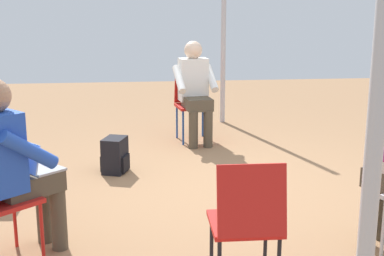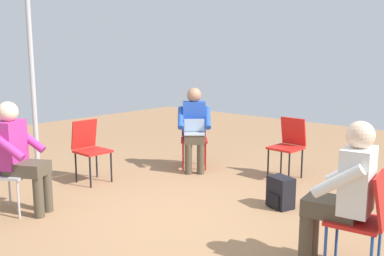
{
  "view_description": "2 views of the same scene",
  "coord_description": "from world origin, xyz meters",
  "px_view_note": "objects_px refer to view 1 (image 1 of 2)",
  "views": [
    {
      "loc": [
        -4.61,
        0.79,
        1.7
      ],
      "look_at": [
        0.21,
        0.26,
        0.55
      ],
      "focal_mm": 50.0,
      "sensor_mm": 36.0,
      "label": 1
    },
    {
      "loc": [
        2.99,
        -3.2,
        1.74
      ],
      "look_at": [
        -0.11,
        0.33,
        0.93
      ],
      "focal_mm": 40.0,
      "sensor_mm": 36.0,
      "label": 2
    }
  ],
  "objects_px": {
    "chair_west": "(247,219)",
    "person_in_white": "(195,87)",
    "chair_east": "(192,101)",
    "backpack_near_laptop_user": "(115,157)",
    "person_with_laptop": "(13,160)"
  },
  "relations": [
    {
      "from": "backpack_near_laptop_user",
      "to": "person_with_laptop",
      "type": "bearing_deg",
      "value": 162.12
    },
    {
      "from": "chair_west",
      "to": "person_in_white",
      "type": "height_order",
      "value": "person_in_white"
    },
    {
      "from": "chair_east",
      "to": "chair_west",
      "type": "bearing_deg",
      "value": 80.48
    },
    {
      "from": "chair_east",
      "to": "person_in_white",
      "type": "relative_size",
      "value": 0.69
    },
    {
      "from": "chair_east",
      "to": "person_with_laptop",
      "type": "xyz_separation_m",
      "value": [
        -3.08,
        1.51,
        0.2
      ]
    },
    {
      "from": "chair_west",
      "to": "person_with_laptop",
      "type": "xyz_separation_m",
      "value": [
        0.67,
        1.42,
        0.2
      ]
    },
    {
      "from": "chair_east",
      "to": "backpack_near_laptop_user",
      "type": "distance_m",
      "value": 1.6
    },
    {
      "from": "chair_east",
      "to": "backpack_near_laptop_user",
      "type": "height_order",
      "value": "chair_east"
    },
    {
      "from": "person_in_white",
      "to": "chair_east",
      "type": "bearing_deg",
      "value": -90.0
    },
    {
      "from": "person_with_laptop",
      "to": "person_in_white",
      "type": "bearing_deg",
      "value": 110.17
    },
    {
      "from": "chair_east",
      "to": "person_in_white",
      "type": "height_order",
      "value": "person_in_white"
    },
    {
      "from": "chair_west",
      "to": "backpack_near_laptop_user",
      "type": "distance_m",
      "value": 2.65
    },
    {
      "from": "chair_west",
      "to": "person_with_laptop",
      "type": "distance_m",
      "value": 1.58
    },
    {
      "from": "chair_west",
      "to": "chair_east",
      "type": "distance_m",
      "value": 3.75
    },
    {
      "from": "chair_east",
      "to": "person_in_white",
      "type": "distance_m",
      "value": 0.26
    }
  ]
}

